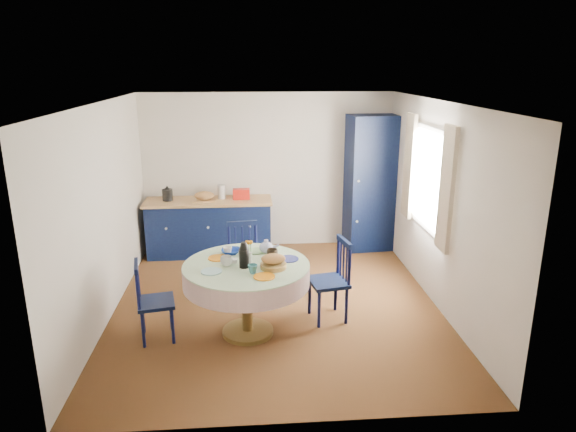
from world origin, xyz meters
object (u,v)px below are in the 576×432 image
Objects in this scene: chair_far at (244,260)px; mug_b at (253,269)px; mug_a at (226,261)px; mug_d at (228,251)px; chair_right at (332,279)px; mug_c at (272,253)px; dining_table at (247,275)px; chair_left at (152,301)px; cobalt_bowl at (231,251)px; kitchen_counter at (209,226)px; pantry_cabinet at (371,183)px.

chair_far reaches higher than mug_b.
mug_d is at bearing 89.93° from mug_a.
chair_right is 0.80m from mug_c.
dining_table is at bearing 4.91° from mug_a.
dining_table reaches higher than mug_b.
chair_left is at bearing -157.77° from mug_d.
mug_c is (0.22, 0.44, 0.00)m from mug_b.
cobalt_bowl is (-0.14, -0.69, 0.37)m from chair_far.
kitchen_counter reaches higher than mug_c.
chair_right is (2.01, 0.32, 0.04)m from chair_left.
chair_left is 4.09× the size of cobalt_bowl.
mug_d is at bearing -78.95° from chair_left.
mug_d is at bearing -101.58° from chair_right.
mug_c is at bearing -73.99° from chair_far.
pantry_cabinet is 2.70m from chair_far.
kitchen_counter is 2.69m from mug_a.
mug_a is 1.28× the size of mug_b.
mug_b is at bearing -63.43° from mug_d.
chair_far is at bearing 111.38° from mug_c.
dining_table is 13.62× the size of mug_b.
mug_d is at bearing 125.72° from dining_table.
kitchen_counter is 2.96m from mug_b.
mug_a reaches higher than cobalt_bowl.
mug_c is at bearing -70.52° from kitchen_counter.
cobalt_bowl is (0.04, 0.03, -0.02)m from mug_d.
kitchen_counter is 8.93× the size of cobalt_bowl.
chair_right is at bearing -92.09° from chair_left.
chair_left is 0.92m from mug_a.
mug_c is at bearing -91.99° from chair_left.
chair_far is at bearing -136.71° from chair_right.
chair_right reaches higher than mug_b.
pantry_cabinet reaches higher than chair_far.
mug_c reaches higher than mug_b.
mug_b is (1.09, -0.22, 0.42)m from chair_left.
pantry_cabinet reaches higher than mug_b.
pantry_cabinet is at bearing 55.96° from mug_c.
pantry_cabinet is 2.24× the size of chair_far.
dining_table is at bearing -132.23° from pantry_cabinet.
pantry_cabinet is 2.20× the size of chair_right.
mug_d is (-1.20, 0.01, 0.39)m from chair_right.
dining_table is at bearing -54.28° from mug_d.
chair_right is at bearing -56.25° from kitchen_counter.
mug_a is (-1.20, -0.31, 0.39)m from chair_right.
cobalt_bowl is (0.85, 0.37, 0.40)m from chair_left.
chair_far is 1.13m from mug_a.
kitchen_counter is 19.54× the size of mug_b.
chair_right is at bearing 8.91° from mug_c.
mug_d is at bearing -138.45° from pantry_cabinet.
mug_b is (0.28, -0.23, -0.00)m from mug_a.
cobalt_bowl is (-1.16, 0.04, 0.37)m from chair_right.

